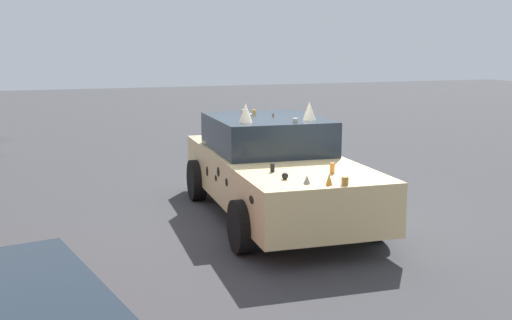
% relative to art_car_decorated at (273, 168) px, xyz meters
% --- Properties ---
extents(ground_plane, '(60.00, 60.00, 0.00)m').
position_rel_art_car_decorated_xyz_m(ground_plane, '(-0.09, 0.01, -0.74)').
color(ground_plane, '#38383A').
extents(art_car_decorated, '(4.69, 2.26, 1.75)m').
position_rel_art_car_decorated_xyz_m(art_car_decorated, '(0.00, 0.00, 0.00)').
color(art_car_decorated, '#D8BC7F').
rests_on(art_car_decorated, ground).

